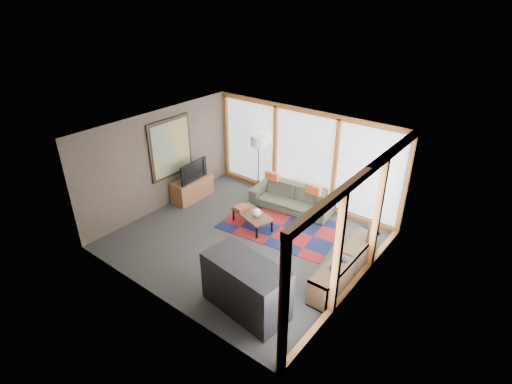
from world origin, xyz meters
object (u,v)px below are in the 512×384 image
Objects in this scene: sofa at (292,198)px; bookshelf at (345,266)px; bar_counter at (246,286)px; floor_lamp at (258,164)px; coffee_table at (252,220)px; television at (191,170)px; tv_console at (192,189)px.

bookshelf is at bearing -42.25° from sofa.
bar_counter reaches higher than bookshelf.
floor_lamp reaches higher than coffee_table.
sofa is 2.95m from bookshelf.
floor_lamp is (-1.34, 0.29, 0.52)m from sofa.
bookshelf is 2.39× the size of television.
sofa reaches higher than bookshelf.
tv_console is at bearing -127.43° from floor_lamp.
floor_lamp is 0.72× the size of bookshelf.
television is at bearing 174.43° from bookshelf.
floor_lamp reaches higher than tv_console.
floor_lamp is at bearing 160.92° from sofa.
floor_lamp reaches higher than bookshelf.
bar_counter is at bearing -118.87° from bookshelf.
coffee_table is at bearing 172.04° from bookshelf.
floor_lamp is 4.27m from bookshelf.
bookshelf is (2.68, -0.37, 0.11)m from coffee_table.
sofa reaches higher than tv_console.
bar_counter reaches higher than coffee_table.
bookshelf is 1.94× the size of tv_console.
coffee_table is (-0.27, -1.33, -0.14)m from sofa.
coffee_table is 2.70m from bookshelf.
television is (0.05, -0.03, 0.57)m from tv_console.
sofa is at bearing -67.19° from television.
sofa is 1.37m from coffee_table.
sofa is 1.46m from floor_lamp.
floor_lamp reaches higher than sofa.
floor_lamp is at bearing 131.43° from bar_counter.
bar_counter reaches higher than sofa.
bookshelf is 4.89m from television.
coffee_table is (1.06, -1.62, -0.65)m from floor_lamp.
sofa is at bearing 117.40° from bar_counter.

